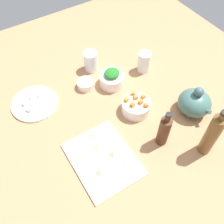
% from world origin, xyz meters
% --- Properties ---
extents(tabletop, '(1.90, 1.90, 0.03)m').
position_xyz_m(tabletop, '(0.00, 0.00, 0.01)').
color(tabletop, '#AF7A51').
rests_on(tabletop, ground).
extents(cutting_board, '(0.31, 0.25, 0.01)m').
position_xyz_m(cutting_board, '(0.16, -0.15, 0.03)').
color(cutting_board, white).
rests_on(cutting_board, tabletop).
extents(plate_tofu, '(0.23, 0.23, 0.01)m').
position_xyz_m(plate_tofu, '(-0.28, -0.28, 0.04)').
color(plate_tofu, white).
rests_on(plate_tofu, tabletop).
extents(bowl_greens, '(0.13, 0.13, 0.06)m').
position_xyz_m(bowl_greens, '(-0.19, 0.12, 0.06)').
color(bowl_greens, white).
rests_on(bowl_greens, tabletop).
extents(bowl_carrots, '(0.14, 0.14, 0.06)m').
position_xyz_m(bowl_carrots, '(0.02, 0.12, 0.06)').
color(bowl_carrots, white).
rests_on(bowl_carrots, tabletop).
extents(bowl_small_side, '(0.09, 0.09, 0.04)m').
position_xyz_m(bowl_small_side, '(-0.24, -0.01, 0.05)').
color(bowl_small_side, white).
rests_on(bowl_small_side, tabletop).
extents(teapot, '(0.17, 0.15, 0.16)m').
position_xyz_m(teapot, '(0.17, 0.35, 0.09)').
color(teapot, '#3E675F').
rests_on(teapot, tabletop).
extents(bottle_0, '(0.06, 0.06, 0.27)m').
position_xyz_m(bottle_0, '(0.35, 0.25, 0.15)').
color(bottle_0, brown).
rests_on(bottle_0, tabletop).
extents(bottle_1, '(0.05, 0.05, 0.20)m').
position_xyz_m(bottle_1, '(0.22, 0.12, 0.12)').
color(bottle_1, '#482715').
rests_on(bottle_1, tabletop).
extents(drinking_glass_0, '(0.07, 0.07, 0.11)m').
position_xyz_m(drinking_glass_0, '(-0.19, 0.32, 0.09)').
color(drinking_glass_0, white).
rests_on(drinking_glass_0, tabletop).
extents(drinking_glass_1, '(0.07, 0.07, 0.11)m').
position_xyz_m(drinking_glass_1, '(-0.34, 0.08, 0.08)').
color(drinking_glass_1, white).
rests_on(drinking_glass_1, tabletop).
extents(carrot_cube_0, '(0.02, 0.02, 0.02)m').
position_xyz_m(carrot_cube_0, '(0.04, 0.13, 0.10)').
color(carrot_cube_0, orange).
rests_on(carrot_cube_0, bowl_carrots).
extents(carrot_cube_1, '(0.02, 0.02, 0.02)m').
position_xyz_m(carrot_cube_1, '(0.00, 0.13, 0.10)').
color(carrot_cube_1, orange).
rests_on(carrot_cube_1, bowl_carrots).
extents(carrot_cube_2, '(0.02, 0.02, 0.02)m').
position_xyz_m(carrot_cube_2, '(-0.01, 0.09, 0.10)').
color(carrot_cube_2, orange).
rests_on(carrot_cube_2, bowl_carrots).
extents(carrot_cube_3, '(0.02, 0.02, 0.02)m').
position_xyz_m(carrot_cube_3, '(0.02, 0.16, 0.10)').
color(carrot_cube_3, orange).
rests_on(carrot_cube_3, bowl_carrots).
extents(carrot_cube_4, '(0.02, 0.02, 0.02)m').
position_xyz_m(carrot_cube_4, '(0.03, 0.09, 0.10)').
color(carrot_cube_4, orange).
rests_on(carrot_cube_4, bowl_carrots).
extents(carrot_cube_5, '(0.02, 0.02, 0.02)m').
position_xyz_m(carrot_cube_5, '(0.06, 0.14, 0.10)').
color(carrot_cube_5, orange).
rests_on(carrot_cube_5, bowl_carrots).
extents(carrot_cube_6, '(0.02, 0.02, 0.02)m').
position_xyz_m(carrot_cube_6, '(-0.03, 0.14, 0.10)').
color(carrot_cube_6, orange).
rests_on(carrot_cube_6, bowl_carrots).
extents(chopped_greens_mound, '(0.10, 0.10, 0.03)m').
position_xyz_m(chopped_greens_mound, '(-0.19, 0.12, 0.11)').
color(chopped_greens_mound, '#217222').
rests_on(chopped_greens_mound, bowl_greens).
extents(tofu_cube_0, '(0.03, 0.03, 0.02)m').
position_xyz_m(tofu_cube_0, '(-0.31, -0.27, 0.05)').
color(tofu_cube_0, white).
rests_on(tofu_cube_0, plate_tofu).
extents(tofu_cube_1, '(0.02, 0.02, 0.02)m').
position_xyz_m(tofu_cube_1, '(-0.30, -0.24, 0.05)').
color(tofu_cube_1, silver).
rests_on(tofu_cube_1, plate_tofu).
extents(tofu_cube_2, '(0.03, 0.03, 0.02)m').
position_xyz_m(tofu_cube_2, '(-0.27, -0.29, 0.05)').
color(tofu_cube_2, '#FBDFD2').
rests_on(tofu_cube_2, plate_tofu).
extents(tofu_cube_3, '(0.03, 0.03, 0.02)m').
position_xyz_m(tofu_cube_3, '(-0.24, -0.31, 0.05)').
color(tofu_cube_3, white).
rests_on(tofu_cube_3, plate_tofu).
extents(tofu_cube_4, '(0.03, 0.03, 0.02)m').
position_xyz_m(tofu_cube_4, '(-0.29, -0.32, 0.05)').
color(tofu_cube_4, white).
rests_on(tofu_cube_4, plate_tofu).
extents(dumpling_0, '(0.06, 0.05, 0.03)m').
position_xyz_m(dumpling_0, '(0.21, -0.19, 0.05)').
color(dumpling_0, beige).
rests_on(dumpling_0, cutting_board).
extents(dumpling_1, '(0.05, 0.05, 0.02)m').
position_xyz_m(dumpling_1, '(0.10, -0.22, 0.05)').
color(dumpling_1, beige).
rests_on(dumpling_1, cutting_board).
extents(dumpling_2, '(0.05, 0.05, 0.03)m').
position_xyz_m(dumpling_2, '(0.05, -0.13, 0.06)').
color(dumpling_2, beige).
rests_on(dumpling_2, cutting_board).
extents(dumpling_3, '(0.05, 0.05, 0.03)m').
position_xyz_m(dumpling_3, '(0.17, -0.10, 0.06)').
color(dumpling_3, beige).
rests_on(dumpling_3, cutting_board).
extents(dumpling_4, '(0.05, 0.05, 0.03)m').
position_xyz_m(dumpling_4, '(0.11, -0.14, 0.05)').
color(dumpling_4, beige).
rests_on(dumpling_4, cutting_board).
extents(dumpling_5, '(0.06, 0.06, 0.03)m').
position_xyz_m(dumpling_5, '(0.24, -0.08, 0.05)').
color(dumpling_5, beige).
rests_on(dumpling_5, cutting_board).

